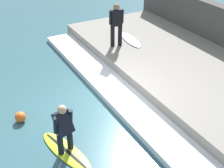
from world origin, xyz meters
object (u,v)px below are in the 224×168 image
(surfboard_riding, at_px, (66,151))
(surfer_waiting_near, at_px, (116,23))
(surfer_riding, at_px, (64,127))
(marker_buoy, at_px, (20,117))
(surfboard_waiting_near, at_px, (130,40))

(surfboard_riding, relative_size, surfer_waiting_near, 1.18)
(surfer_riding, height_order, marker_buoy, surfer_riding)
(surfer_waiting_near, bearing_deg, marker_buoy, -152.20)
(surfboard_waiting_near, bearing_deg, surfboard_riding, -136.40)
(marker_buoy, bearing_deg, surfboard_waiting_near, 25.95)
(surfer_waiting_near, xyz_separation_m, surfboard_waiting_near, (0.78, 0.20, -0.91))
(surfer_riding, relative_size, surfboard_waiting_near, 0.79)
(surfboard_riding, xyz_separation_m, marker_buoy, (-0.67, 1.80, 0.13))
(surfer_riding, bearing_deg, surfer_waiting_near, 47.61)
(surfboard_riding, height_order, surfer_waiting_near, surfer_waiting_near)
(surfer_riding, height_order, surfboard_waiting_near, surfer_riding)
(surfboard_riding, height_order, marker_buoy, marker_buoy)
(marker_buoy, bearing_deg, surfboard_riding, -69.57)
(surfboard_waiting_near, height_order, marker_buoy, surfboard_waiting_near)
(surfboard_riding, xyz_separation_m, surfer_waiting_near, (3.79, 4.15, 1.40))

